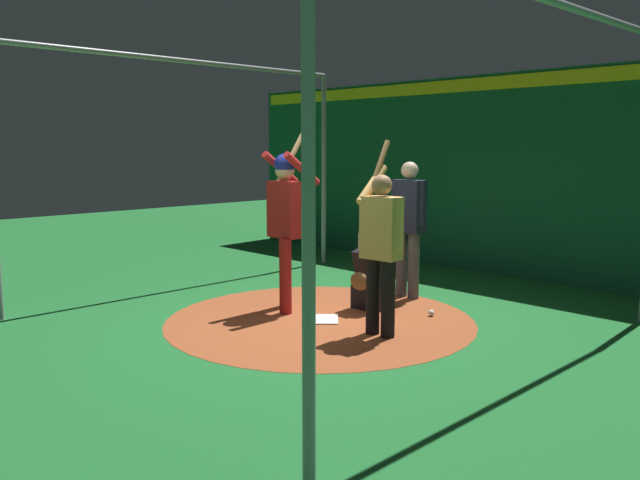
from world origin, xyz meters
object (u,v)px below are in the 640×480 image
(catcher, at_px, (371,279))
(baseball_1, at_px, (373,321))
(home_plate, at_px, (320,319))
(umpire, at_px, (409,221))
(baseball_2, at_px, (431,313))
(visitor, at_px, (381,243))
(batter, at_px, (286,214))
(baseball_0, at_px, (312,289))

(catcher, distance_m, baseball_1, 0.80)
(catcher, bearing_deg, home_plate, -4.24)
(umpire, height_order, baseball_2, umpire)
(home_plate, distance_m, visitor, 1.33)
(catcher, relative_size, baseball_2, 13.16)
(catcher, relative_size, visitor, 0.47)
(batter, xyz_separation_m, baseball_2, (-1.04, 1.45, -1.15))
(catcher, bearing_deg, baseball_2, 107.97)
(visitor, relative_size, baseball_0, 28.25)
(baseball_2, bearing_deg, home_plate, -37.09)
(umpire, xyz_separation_m, baseball_0, (0.72, -1.10, -0.99))
(baseball_1, bearing_deg, umpire, -157.31)
(umpire, relative_size, baseball_2, 24.58)
(catcher, bearing_deg, baseball_0, -94.61)
(umpire, distance_m, visitor, 1.83)
(baseball_1, bearing_deg, baseball_2, 161.71)
(visitor, bearing_deg, catcher, -138.66)
(visitor, xyz_separation_m, baseball_1, (-0.26, -0.33, -0.96))
(baseball_0, bearing_deg, home_plate, 50.06)
(baseball_1, bearing_deg, baseball_0, -110.44)
(batter, height_order, visitor, batter)
(baseball_1, relative_size, baseball_2, 1.00)
(visitor, xyz_separation_m, baseball_2, (-1.03, -0.07, -0.96))
(visitor, relative_size, baseball_2, 28.25)
(batter, xyz_separation_m, catcher, (-0.79, 0.70, -0.81))
(visitor, bearing_deg, umpire, -155.92)
(baseball_2, bearing_deg, catcher, -72.03)
(home_plate, height_order, batter, batter)
(catcher, bearing_deg, baseball_1, 43.35)
(baseball_1, xyz_separation_m, baseball_2, (-0.77, 0.25, 0.00))
(batter, relative_size, baseball_2, 30.34)
(baseball_2, bearing_deg, baseball_1, -18.29)
(home_plate, xyz_separation_m, baseball_1, (-0.30, 0.56, 0.03))
(home_plate, relative_size, batter, 0.19)
(home_plate, height_order, visitor, visitor)
(catcher, height_order, umpire, umpire)
(home_plate, xyz_separation_m, baseball_0, (-0.92, -1.10, 0.03))
(umpire, xyz_separation_m, baseball_1, (1.34, 0.56, -0.99))
(catcher, bearing_deg, visitor, 46.25)
(umpire, height_order, baseball_0, umpire)
(home_plate, relative_size, baseball_0, 5.68)
(baseball_0, height_order, baseball_1, same)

